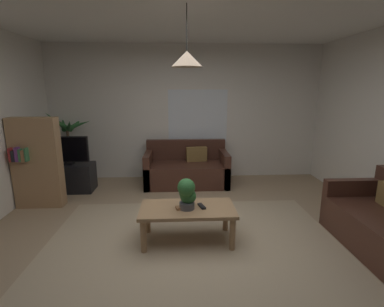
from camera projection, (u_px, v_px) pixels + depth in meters
name	position (u px, v px, depth m)	size (l,w,h in m)	color
floor	(193.00, 246.00, 3.35)	(5.40, 5.41, 0.02)	#9E8466
rug	(194.00, 255.00, 3.15)	(3.51, 2.98, 0.01)	tan
wall_back	(186.00, 113.00, 5.71)	(5.52, 0.06, 2.66)	silver
window_pane	(198.00, 116.00, 5.71)	(1.19, 0.01, 1.06)	white
couch_under_window	(187.00, 170.00, 5.46)	(1.57, 0.82, 0.82)	#47281E
coffee_table	(187.00, 213.00, 3.38)	(1.13, 0.58, 0.43)	#A87F56
book_on_table_0	(181.00, 208.00, 3.32)	(0.12, 0.08, 0.03)	#99663F
remote_on_table_0	(202.00, 206.00, 3.37)	(0.05, 0.16, 0.02)	black
potted_plant_on_table	(187.00, 193.00, 3.29)	(0.22, 0.25, 0.38)	#4C4C51
tv_stand	(68.00, 177.00, 5.09)	(0.90, 0.44, 0.50)	black
tv	(65.00, 150.00, 4.95)	(0.81, 0.16, 0.50)	black
potted_palm_corner	(70.00, 151.00, 5.47)	(0.89, 0.83, 1.41)	brown
bookshelf_corner	(37.00, 163.00, 4.32)	(0.70, 0.31, 1.40)	#A87F56
pendant_lamp	(187.00, 59.00, 2.98)	(0.34, 0.34, 0.62)	black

